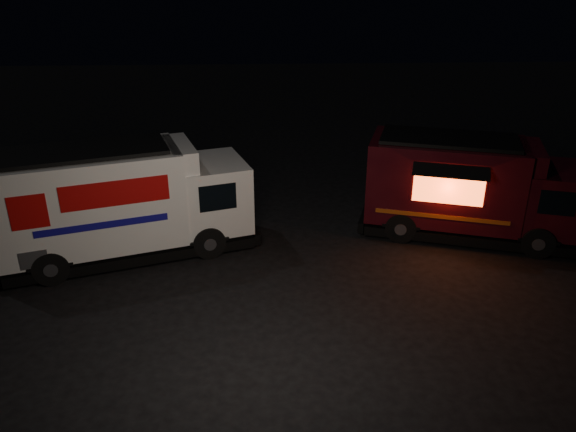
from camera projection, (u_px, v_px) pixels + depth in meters
The scene contains 3 objects.
ground at pixel (285, 292), 15.74m from camera, with size 80.00×80.00×0.00m, color black.
white_truck at pixel (127, 201), 17.23m from camera, with size 7.82×2.67×3.55m, color silver, non-canonical shape.
red_truck at pixel (473, 188), 18.49m from camera, with size 7.19×2.65×3.35m, color #3A0A0F, non-canonical shape.
Camera 1 is at (-0.57, -13.48, 8.39)m, focal length 35.00 mm.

